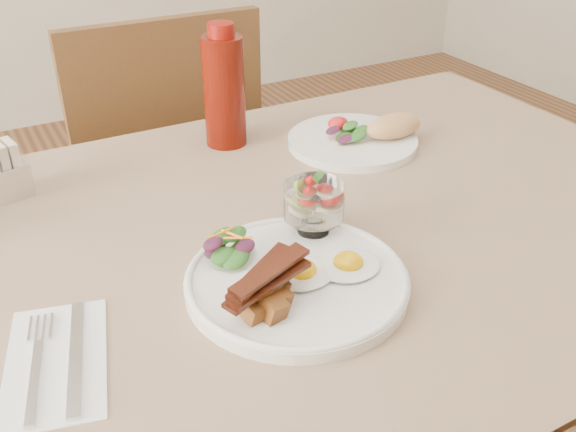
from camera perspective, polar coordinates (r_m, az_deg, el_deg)
name	(u,v)px	position (r m, az deg, el deg)	size (l,w,h in m)	color
table	(295,276)	(0.98, 0.65, -5.34)	(1.33, 0.88, 0.75)	brown
chair_far	(162,179)	(1.58, -11.18, 3.27)	(0.42, 0.42, 0.93)	brown
main_plate	(297,281)	(0.80, 0.79, -5.83)	(0.28, 0.28, 0.02)	white
fried_eggs	(325,268)	(0.80, 3.31, -4.63)	(0.17, 0.11, 0.02)	white
bacon_potato_pile	(266,290)	(0.74, -1.98, -6.59)	(0.12, 0.08, 0.05)	brown
side_salad	(230,249)	(0.82, -5.20, -2.93)	(0.08, 0.07, 0.04)	#1C4E14
fruit_cup	(314,201)	(0.86, 2.31, 1.31)	(0.08, 0.08, 0.08)	white
second_plate	(362,136)	(1.18, 6.61, 7.04)	(0.24, 0.24, 0.06)	white
ketchup_bottle	(224,89)	(1.15, -5.71, 11.14)	(0.09, 0.09, 0.22)	#510C04
hot_sauce_bottle	(230,106)	(1.16, -5.15, 9.75)	(0.06, 0.06, 0.15)	#510C04
napkin_cutlery	(57,361)	(0.75, -19.83, -12.01)	(0.15, 0.21, 0.01)	white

